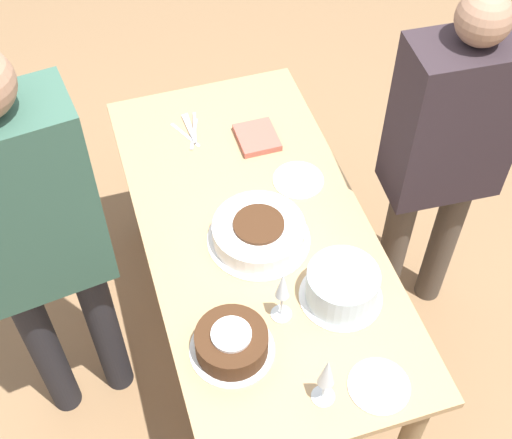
% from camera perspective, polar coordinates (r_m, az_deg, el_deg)
% --- Properties ---
extents(ground_plane, '(12.00, 12.00, 0.00)m').
position_cam_1_polar(ground_plane, '(3.10, 0.00, -9.49)').
color(ground_plane, '#8E6B47').
extents(dining_table, '(1.60, 0.78, 0.75)m').
position_cam_1_polar(dining_table, '(2.57, 0.00, -2.40)').
color(dining_table, tan).
rests_on(dining_table, ground_plane).
extents(cake_center_white, '(0.36, 0.36, 0.09)m').
position_cam_1_polar(cake_center_white, '(2.42, 0.21, -1.03)').
color(cake_center_white, white).
rests_on(cake_center_white, dining_table).
extents(cake_front_chocolate, '(0.26, 0.26, 0.10)m').
position_cam_1_polar(cake_front_chocolate, '(2.17, -1.96, -9.81)').
color(cake_front_chocolate, white).
rests_on(cake_front_chocolate, dining_table).
extents(cake_back_decorated, '(0.27, 0.27, 0.12)m').
position_cam_1_polar(cake_back_decorated, '(2.28, 6.90, -5.31)').
color(cake_back_decorated, white).
rests_on(cake_back_decorated, dining_table).
extents(wine_glass_near, '(0.07, 0.07, 0.22)m').
position_cam_1_polar(wine_glass_near, '(2.02, 5.74, -12.19)').
color(wine_glass_near, silver).
rests_on(wine_glass_near, dining_table).
extents(wine_glass_far, '(0.07, 0.07, 0.22)m').
position_cam_1_polar(wine_glass_far, '(2.15, 2.13, -5.51)').
color(wine_glass_far, silver).
rests_on(wine_glass_far, dining_table).
extents(dessert_plate_left, '(0.19, 0.19, 0.01)m').
position_cam_1_polar(dessert_plate_left, '(2.63, 3.40, 3.17)').
color(dessert_plate_left, silver).
rests_on(dessert_plate_left, dining_table).
extents(dessert_plate_right, '(0.19, 0.19, 0.01)m').
position_cam_1_polar(dessert_plate_right, '(2.18, 9.80, -13.00)').
color(dessert_plate_right, silver).
rests_on(dessert_plate_right, dining_table).
extents(fork_pile, '(0.20, 0.11, 0.01)m').
position_cam_1_polar(fork_pile, '(2.81, -5.25, 7.10)').
color(fork_pile, silver).
rests_on(fork_pile, dining_table).
extents(napkin_stack, '(0.17, 0.15, 0.03)m').
position_cam_1_polar(napkin_stack, '(2.76, 0.08, 6.58)').
color(napkin_stack, '#B75B4C').
rests_on(napkin_stack, dining_table).
extents(person_cutting, '(0.27, 0.43, 1.69)m').
position_cam_1_polar(person_cutting, '(2.22, -17.29, -1.10)').
color(person_cutting, '#232328').
rests_on(person_cutting, ground_plane).
extents(person_watching, '(0.24, 0.41, 1.55)m').
position_cam_1_polar(person_watching, '(2.58, 14.98, 5.53)').
color(person_watching, '#4C4238').
rests_on(person_watching, ground_plane).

